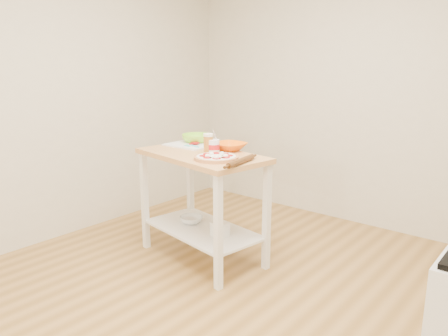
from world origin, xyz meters
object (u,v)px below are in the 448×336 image
at_px(beer_pint, 208,144).
at_px(yogurt_tub, 214,147).
at_px(orange_bowl, 229,146).
at_px(rolling_pin, 241,161).
at_px(pizza, 216,157).
at_px(knife, 198,142).
at_px(spatula, 192,146).
at_px(green_bowl, 196,139).
at_px(shelf_glass_bowl, 191,220).
at_px(prep_island, 202,184).
at_px(cutting_board, 190,145).
at_px(shelf_bin, 220,229).

relative_size(beer_pint, yogurt_tub, 0.79).
bearing_deg(orange_bowl, rolling_pin, -42.05).
bearing_deg(pizza, rolling_pin, -2.21).
bearing_deg(knife, spatula, -83.28).
xyz_separation_m(pizza, beer_pint, (-0.19, 0.13, 0.06)).
bearing_deg(green_bowl, orange_bowl, -9.20).
bearing_deg(beer_pint, shelf_glass_bowl, 179.05).
height_order(pizza, yogurt_tub, yogurt_tub).
height_order(beer_pint, shelf_glass_bowl, beer_pint).
bearing_deg(prep_island, spatula, 152.38).
bearing_deg(cutting_board, shelf_bin, -22.94).
bearing_deg(orange_bowl, shelf_glass_bowl, -140.89).
bearing_deg(knife, beer_pint, -55.14).
xyz_separation_m(yogurt_tub, rolling_pin, (0.39, -0.15, -0.04)).
distance_m(orange_bowl, yogurt_tub, 0.19).
distance_m(spatula, green_bowl, 0.22).
xyz_separation_m(pizza, orange_bowl, (-0.14, 0.34, 0.02)).
height_order(green_bowl, shelf_bin, green_bowl).
bearing_deg(shelf_glass_bowl, knife, 119.48).
distance_m(yogurt_tub, shelf_bin, 0.66).
bearing_deg(shelf_bin, beer_pint, 161.27).
bearing_deg(knife, shelf_glass_bowl, -79.30).
bearing_deg(cutting_board, shelf_glass_bowl, -47.13).
relative_size(cutting_board, knife, 1.56).
bearing_deg(shelf_glass_bowl, cutting_board, 133.50).
bearing_deg(pizza, green_bowl, 145.16).
bearing_deg(orange_bowl, prep_island, -113.28).
xyz_separation_m(cutting_board, green_bowl, (-0.04, 0.12, 0.03)).
height_order(yogurt_tub, shelf_glass_bowl, yogurt_tub).
distance_m(spatula, knife, 0.18).
xyz_separation_m(spatula, yogurt_tub, (0.31, -0.07, 0.04)).
height_order(knife, yogurt_tub, yogurt_tub).
relative_size(pizza, beer_pint, 2.09).
distance_m(beer_pint, shelf_glass_bowl, 0.72).
height_order(cutting_board, knife, cutting_board).
height_order(yogurt_tub, shelf_bin, yogurt_tub).
bearing_deg(beer_pint, spatula, 161.11).
height_order(prep_island, green_bowl, green_bowl).
xyz_separation_m(prep_island, green_bowl, (-0.34, 0.30, 0.30)).
bearing_deg(yogurt_tub, green_bowl, 148.74).
bearing_deg(rolling_pin, knife, 153.23).
bearing_deg(spatula, yogurt_tub, -2.86).
xyz_separation_m(prep_island, spatula, (-0.22, 0.12, 0.27)).
xyz_separation_m(orange_bowl, shelf_glass_bowl, (-0.25, -0.21, -0.64)).
height_order(rolling_pin, shelf_bin, rolling_pin).
bearing_deg(rolling_pin, prep_island, 166.83).
distance_m(rolling_pin, shelf_glass_bowl, 0.91).
bearing_deg(cutting_board, knife, 89.05).
bearing_deg(prep_island, beer_pint, 22.01).
relative_size(pizza, orange_bowl, 1.27).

